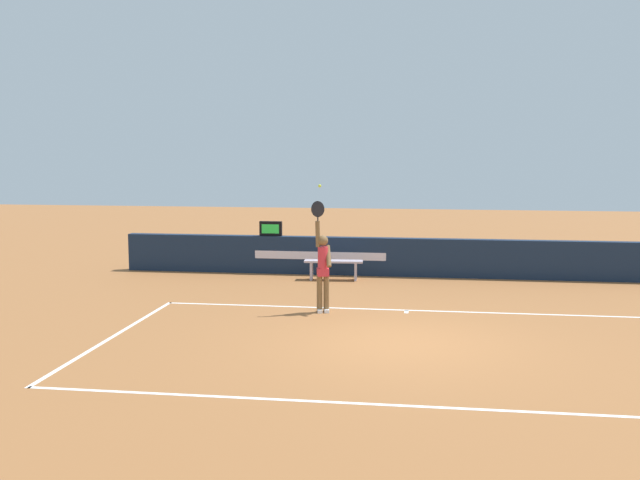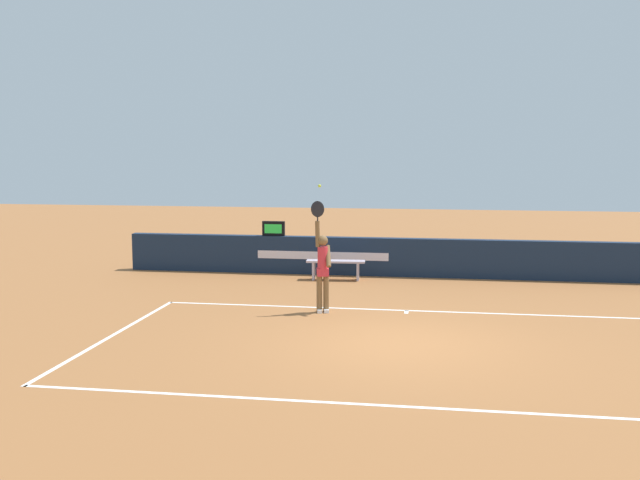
% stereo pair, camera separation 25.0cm
% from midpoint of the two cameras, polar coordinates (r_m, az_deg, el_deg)
% --- Properties ---
extents(ground_plane, '(60.00, 60.00, 0.00)m').
position_cam_midpoint_polar(ground_plane, '(13.19, 5.98, -8.02)').
color(ground_plane, '#985F33').
extents(court_lines, '(10.73, 6.02, 0.00)m').
position_cam_midpoint_polar(court_lines, '(12.94, 5.94, -8.31)').
color(court_lines, white).
rests_on(court_lines, ground).
extents(back_wall, '(16.05, 0.30, 1.05)m').
position_cam_midpoint_polar(back_wall, '(19.93, 6.77, -1.36)').
color(back_wall, '#16253D').
rests_on(back_wall, ground).
extents(speed_display, '(0.63, 0.13, 0.41)m').
position_cam_midpoint_polar(speed_display, '(20.30, -4.24, 0.90)').
color(speed_display, black).
rests_on(speed_display, back_wall).
extents(tennis_player, '(0.46, 0.39, 2.38)m').
position_cam_midpoint_polar(tennis_player, '(15.35, -0.25, -2.10)').
color(tennis_player, brown).
rests_on(tennis_player, ground).
extents(tennis_ball, '(0.07, 0.07, 0.07)m').
position_cam_midpoint_polar(tennis_ball, '(15.23, -0.50, 4.27)').
color(tennis_ball, '#CAE52E').
extents(courtside_bench_near, '(1.57, 0.46, 0.52)m').
position_cam_midpoint_polar(courtside_bench_near, '(19.26, 0.70, -1.98)').
color(courtside_bench_near, '#B8AABB').
rests_on(courtside_bench_near, ground).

